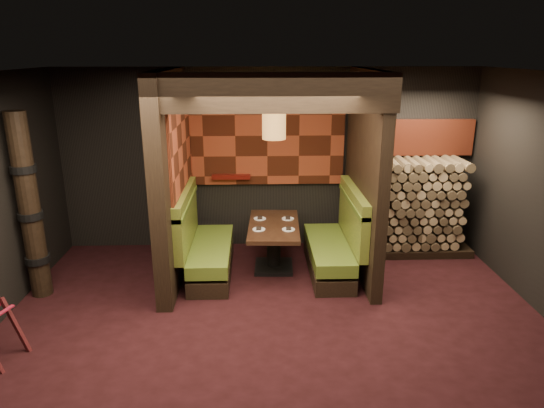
{
  "coord_description": "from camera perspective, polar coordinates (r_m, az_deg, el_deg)",
  "views": [
    {
      "loc": [
        -0.21,
        -4.77,
        3.08
      ],
      "look_at": [
        0.0,
        1.3,
        1.15
      ],
      "focal_mm": 32.0,
      "sensor_mm": 36.0,
      "label": 1
    }
  ],
  "objects": [
    {
      "name": "ceiling",
      "position": [
        4.78,
        0.56,
        15.01
      ],
      "size": [
        6.5,
        5.5,
        0.02
      ],
      "primitive_type": "cube",
      "color": "black",
      "rests_on": "ground"
    },
    {
      "name": "dining_table",
      "position": [
        7.04,
        0.21,
        -4.19
      ],
      "size": [
        0.77,
        1.35,
        0.7
      ],
      "color": "black",
      "rests_on": "floor"
    },
    {
      "name": "booth_bench_left",
      "position": [
        6.99,
        -8.03,
        -5.08
      ],
      "size": [
        0.68,
        1.6,
        1.14
      ],
      "color": "black",
      "rests_on": "floor"
    },
    {
      "name": "partition_right",
      "position": [
        6.84,
        10.85,
        3.32
      ],
      "size": [
        0.15,
        2.1,
        2.85
      ],
      "primitive_type": "cube",
      "color": "black",
      "rests_on": "floor"
    },
    {
      "name": "mosaic_header",
      "position": [
        7.96,
        16.46,
        7.52
      ],
      "size": [
        1.83,
        0.1,
        0.56
      ],
      "primitive_type": "cube",
      "color": "maroon",
      "rests_on": "wall_back"
    },
    {
      "name": "totem_column",
      "position": [
        6.79,
        -26.63,
        -0.49
      ],
      "size": [
        0.31,
        0.31,
        2.4
      ],
      "color": "black",
      "rests_on": "floor"
    },
    {
      "name": "wall_back",
      "position": [
        7.71,
        -0.38,
        5.23
      ],
      "size": [
        6.5,
        0.02,
        2.85
      ],
      "primitive_type": "cube",
      "color": "black",
      "rests_on": "ground"
    },
    {
      "name": "pendant_lamp",
      "position": [
        6.55,
        0.24,
        9.61
      ],
      "size": [
        0.32,
        0.32,
        0.91
      ],
      "color": "#AB7536",
      "rests_on": "ceiling"
    },
    {
      "name": "partition_left",
      "position": [
        6.72,
        -11.7,
        3.02
      ],
      "size": [
        0.2,
        2.2,
        2.85
      ],
      "primitive_type": "cube",
      "color": "black",
      "rests_on": "floor"
    },
    {
      "name": "tapa_side_panel",
      "position": [
        6.78,
        -10.68,
        6.89
      ],
      "size": [
        0.04,
        1.85,
        1.45
      ],
      "primitive_type": "cube",
      "color": "#90381E",
      "rests_on": "partition_left"
    },
    {
      "name": "booth_bench_right",
      "position": [
        7.05,
        7.52,
        -4.88
      ],
      "size": [
        0.68,
        1.6,
        1.14
      ],
      "color": "black",
      "rests_on": "floor"
    },
    {
      "name": "tapa_back_panel",
      "position": [
        7.58,
        -0.56,
        8.07
      ],
      "size": [
        2.4,
        0.06,
        1.55
      ],
      "primitive_type": "cube",
      "color": "#90381E",
      "rests_on": "wall_back"
    },
    {
      "name": "header_beam",
      "position": [
        5.49,
        -0.05,
        12.94
      ],
      "size": [
        2.85,
        0.18,
        0.44
      ],
      "primitive_type": "cube",
      "color": "black",
      "rests_on": "partition_left"
    },
    {
      "name": "floor",
      "position": [
        5.68,
        0.47,
        -15.29
      ],
      "size": [
        6.5,
        5.5,
        0.02
      ],
      "primitive_type": "cube",
      "color": "black",
      "rests_on": "ground"
    },
    {
      "name": "place_settings",
      "position": [
        6.95,
        0.21,
        -2.32
      ],
      "size": [
        0.61,
        0.65,
        0.03
      ],
      "color": "white",
      "rests_on": "dining_table"
    },
    {
      "name": "firewood_stack",
      "position": [
        7.89,
        16.55,
        -0.29
      ],
      "size": [
        1.73,
        0.7,
        1.5
      ],
      "color": "black",
      "rests_on": "floor"
    },
    {
      "name": "bay_front_post",
      "position": [
        7.11,
        11.11,
        3.84
      ],
      "size": [
        0.08,
        0.08,
        2.85
      ],
      "primitive_type": "cube",
      "color": "black",
      "rests_on": "floor"
    },
    {
      "name": "lacquer_shelf",
      "position": [
        7.67,
        -4.84,
        3.22
      ],
      "size": [
        0.6,
        0.12,
        0.07
      ],
      "primitive_type": "cube",
      "color": "#590F0A",
      "rests_on": "wall_back"
    },
    {
      "name": "wall_front",
      "position": [
        2.61,
        3.32,
        -21.71
      ],
      "size": [
        6.5,
        0.02,
        2.85
      ],
      "primitive_type": "cube",
      "color": "black",
      "rests_on": "ground"
    }
  ]
}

